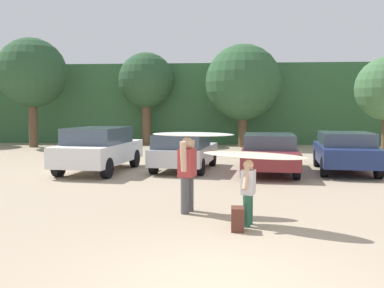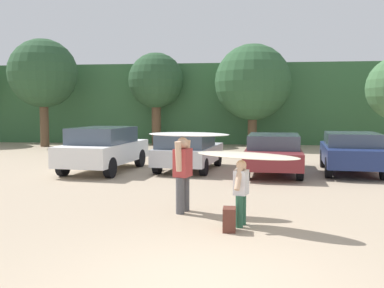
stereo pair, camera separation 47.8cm
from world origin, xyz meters
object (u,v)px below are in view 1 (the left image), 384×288
object	(u,v)px
parked_car_white	(99,148)
surfboard_white	(193,134)
parked_car_silver	(184,151)
person_adult	(187,170)
person_child	(248,189)
backpack_dropped	(238,219)
parked_car_maroon	(269,152)
parked_car_navy	(345,150)
surfboard_cream	(253,155)

from	to	relation	value
parked_car_white	surfboard_white	world-z (taller)	surfboard_white
parked_car_silver	surfboard_white	size ratio (longest dim) A/B	2.16
parked_car_silver	person_adult	size ratio (longest dim) A/B	2.44
person_child	backpack_dropped	xyz separation A→B (m)	(-0.21, -0.40, -0.52)
person_child	backpack_dropped	bearing A→B (deg)	76.90
parked_car_white	person_adult	bearing A→B (deg)	-141.09
parked_car_maroon	parked_car_navy	distance (m)	2.77
parked_car_silver	person_adult	distance (m)	6.66
parked_car_silver	surfboard_cream	xyz separation A→B (m)	(2.09, -7.61, 0.66)
parked_car_white	backpack_dropped	distance (m)	8.87
parked_car_navy	person_adult	bearing A→B (deg)	148.25
person_child	parked_car_white	bearing A→B (deg)	-38.76
person_child	parked_car_maroon	bearing A→B (deg)	-83.18
parked_car_navy	person_child	distance (m)	8.55
parked_car_silver	person_child	bearing A→B (deg)	-157.85
person_child	backpack_dropped	world-z (taller)	person_child
parked_car_navy	surfboard_cream	xyz separation A→B (m)	(-3.79, -7.61, 0.61)
person_adult	person_child	bearing A→B (deg)	157.64
parked_car_maroon	person_adult	bearing A→B (deg)	163.41
parked_car_white	person_adult	world-z (taller)	person_adult
parked_car_white	parked_car_navy	xyz separation A→B (m)	(8.94, 0.61, -0.08)
surfboard_cream	parked_car_maroon	bearing A→B (deg)	-69.90
surfboard_cream	backpack_dropped	bearing A→B (deg)	81.36
backpack_dropped	surfboard_white	bearing A→B (deg)	122.61
parked_car_silver	parked_car_maroon	world-z (taller)	same
parked_car_navy	backpack_dropped	bearing A→B (deg)	159.23
parked_car_maroon	person_child	size ratio (longest dim) A/B	3.74
surfboard_white	parked_car_silver	bearing A→B (deg)	-75.67
surfboard_white	parked_car_navy	bearing A→B (deg)	-120.74
surfboard_cream	surfboard_white	bearing A→B (deg)	-13.25
parked_car_white	parked_car_maroon	bearing A→B (deg)	-79.86
surfboard_cream	backpack_dropped	world-z (taller)	surfboard_cream
parked_car_navy	parked_car_white	bearing A→B (deg)	100.16
parked_car_maroon	backpack_dropped	bearing A→B (deg)	174.45
parked_car_white	surfboard_cream	xyz separation A→B (m)	(5.15, -7.00, 0.54)
backpack_dropped	parked_car_maroon	bearing A→B (deg)	80.34
person_child	surfboard_white	world-z (taller)	surfboard_white
parked_car_white	parked_car_maroon	size ratio (longest dim) A/B	0.92
parked_car_silver	parked_car_navy	distance (m)	5.88
surfboard_white	surfboard_cream	distance (m)	1.72
parked_car_silver	parked_car_white	bearing A→B (deg)	108.71
parked_car_white	parked_car_silver	bearing A→B (deg)	-71.91
parked_car_maroon	surfboard_cream	size ratio (longest dim) A/B	2.16
parked_car_silver	backpack_dropped	distance (m)	8.23
surfboard_white	backpack_dropped	world-z (taller)	surfboard_white
parked_car_navy	parked_car_maroon	bearing A→B (deg)	101.43
parked_car_maroon	surfboard_white	distance (m)	6.73
backpack_dropped	parked_car_silver	bearing A→B (deg)	102.59
person_adult	parked_car_navy	bearing A→B (deg)	-112.62
parked_car_silver	parked_car_navy	bearing A→B (deg)	-82.59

